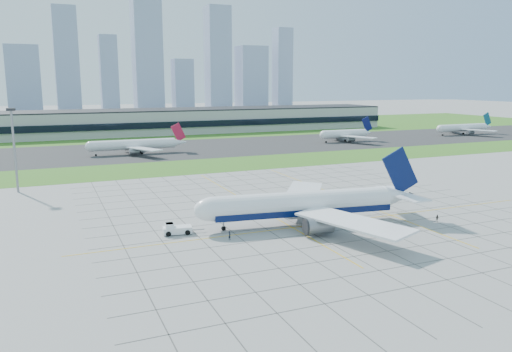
{
  "coord_description": "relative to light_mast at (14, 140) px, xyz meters",
  "views": [
    {
      "loc": [
        -61.3,
        -101.01,
        33.01
      ],
      "look_at": [
        -6.94,
        26.72,
        7.0
      ],
      "focal_mm": 35.0,
      "sensor_mm": 36.0,
      "label": 1
    }
  ],
  "objects": [
    {
      "name": "ground",
      "position": [
        70.0,
        -65.0,
        -16.18
      ],
      "size": [
        1400.0,
        1400.0,
        0.0
      ],
      "primitive_type": "plane",
      "color": "#9E9D98",
      "rests_on": "ground"
    },
    {
      "name": "grass_median",
      "position": [
        70.0,
        25.0,
        -16.16
      ],
      "size": [
        700.0,
        35.0,
        0.04
      ],
      "primitive_type": "cube",
      "color": "#3C6F1F",
      "rests_on": "ground"
    },
    {
      "name": "asphalt_taxiway",
      "position": [
        70.0,
        80.0,
        -16.15
      ],
      "size": [
        700.0,
        75.0,
        0.04
      ],
      "primitive_type": "cube",
      "color": "#383838",
      "rests_on": "ground"
    },
    {
      "name": "grass_far",
      "position": [
        70.0,
        190.0,
        -16.16
      ],
      "size": [
        700.0,
        145.0,
        0.04
      ],
      "primitive_type": "cube",
      "color": "#3C6F1F",
      "rests_on": "ground"
    },
    {
      "name": "apron_markings",
      "position": [
        70.43,
        -53.91,
        -16.17
      ],
      "size": [
        120.0,
        130.0,
        0.03
      ],
      "color": "#474744",
      "rests_on": "ground"
    },
    {
      "name": "terminal",
      "position": [
        110.0,
        164.87,
        -8.29
      ],
      "size": [
        260.0,
        43.0,
        15.8
      ],
      "color": "#B7B7B2",
      "rests_on": "ground"
    },
    {
      "name": "light_mast",
      "position": [
        0.0,
        0.0,
        0.0
      ],
      "size": [
        2.5,
        2.5,
        25.6
      ],
      "color": "gray",
      "rests_on": "ground"
    },
    {
      "name": "city_skyline",
      "position": [
        61.29,
        455.0,
        42.91
      ],
      "size": [
        523.0,
        32.4,
        160.0
      ],
      "color": "#92A0C0",
      "rests_on": "ground"
    },
    {
      "name": "airliner",
      "position": [
        63.87,
        -65.65,
        -11.34
      ],
      "size": [
        56.05,
        56.43,
        17.7
      ],
      "rotation": [
        0.0,
        0.0,
        -0.14
      ],
      "color": "white",
      "rests_on": "ground"
    },
    {
      "name": "pushback_tug",
      "position": [
        33.96,
        -61.27,
        -15.04
      ],
      "size": [
        9.32,
        3.95,
        2.56
      ],
      "rotation": [
        0.0,
        0.0,
        -0.14
      ],
      "color": "white",
      "rests_on": "ground"
    },
    {
      "name": "crew_near",
      "position": [
        43.51,
        -69.84,
        -15.24
      ],
      "size": [
        0.82,
        0.8,
        1.89
      ],
      "primitive_type": "imported",
      "rotation": [
        0.0,
        0.0,
        0.72
      ],
      "color": "black",
      "rests_on": "ground"
    },
    {
      "name": "crew_far",
      "position": [
        94.49,
        -76.21,
        -15.31
      ],
      "size": [
        1.07,
        1.07,
        1.75
      ],
      "primitive_type": "imported",
      "rotation": [
        0.0,
        0.0,
        -0.76
      ],
      "color": "black",
      "rests_on": "ground"
    },
    {
      "name": "distant_jet_1",
      "position": [
        47.44,
        70.35,
        -11.69
      ],
      "size": [
        44.58,
        42.66,
        14.08
      ],
      "color": "white",
      "rests_on": "ground"
    },
    {
      "name": "distant_jet_2",
      "position": [
        165.95,
        73.91,
        -11.7
      ],
      "size": [
        32.28,
        42.66,
        14.08
      ],
      "color": "white",
      "rests_on": "ground"
    },
    {
      "name": "distant_jet_3",
      "position": [
        257.87,
        77.51,
        -11.69
      ],
      "size": [
        43.01,
        42.66,
        14.08
      ],
      "color": "white",
      "rests_on": "ground"
    }
  ]
}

